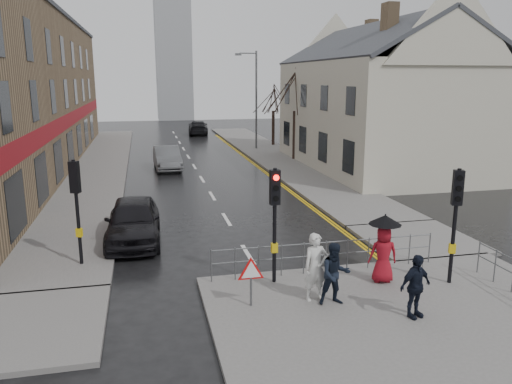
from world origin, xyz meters
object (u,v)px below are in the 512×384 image
pedestrian_with_umbrella (384,246)px  car_parked (133,220)px  pedestrian_b (335,274)px  car_mid (167,158)px  pedestrian_a (316,267)px  pedestrian_d (415,286)px

pedestrian_with_umbrella → car_parked: 9.26m
pedestrian_b → pedestrian_with_umbrella: bearing=33.1°
pedestrian_b → car_mid: bearing=101.9°
pedestrian_a → pedestrian_d: size_ratio=1.13×
pedestrian_with_umbrella → car_parked: pedestrian_with_umbrella is taller
pedestrian_with_umbrella → pedestrian_d: 2.26m
pedestrian_b → car_parked: size_ratio=0.35×
pedestrian_a → pedestrian_d: 2.57m
pedestrian_a → pedestrian_with_umbrella: 2.45m
pedestrian_d → car_mid: size_ratio=0.35×
pedestrian_a → car_mid: size_ratio=0.40×
pedestrian_a → car_parked: bearing=120.2°
pedestrian_b → car_mid: pedestrian_b is taller
pedestrian_d → pedestrian_b: bearing=130.0°
pedestrian_a → pedestrian_d: (2.08, -1.50, -0.11)m
pedestrian_b → pedestrian_d: 2.02m
pedestrian_with_umbrella → pedestrian_a: bearing=-162.8°
car_mid → pedestrian_b: bearing=-83.9°
pedestrian_with_umbrella → car_parked: size_ratio=0.42×
pedestrian_with_umbrella → car_mid: (-5.15, 20.86, -0.49)m
pedestrian_d → car_mid: bearing=86.1°
pedestrian_b → car_mid: size_ratio=0.36×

